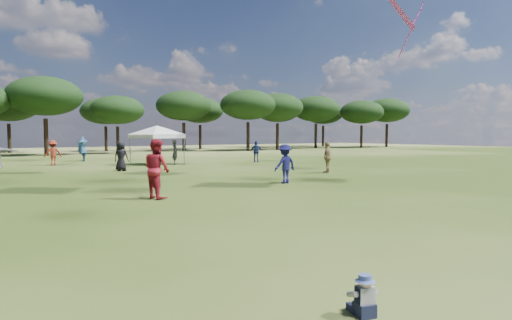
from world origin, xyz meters
The scene contains 4 objects.
tree_line centered at (2.39, 47.41, 5.42)m, with size 108.78×17.63×7.77m.
tent_right centered at (7.47, 26.48, 2.52)m, with size 5.28×5.28×2.95m.
toddler centered at (0.37, 2.13, 0.22)m, with size 0.36×0.39×0.48m.
festival_crowd centered at (-1.15, 22.15, 0.89)m, with size 29.14×23.05×1.93m.
Camera 1 is at (-3.37, -1.12, 2.09)m, focal length 30.00 mm.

